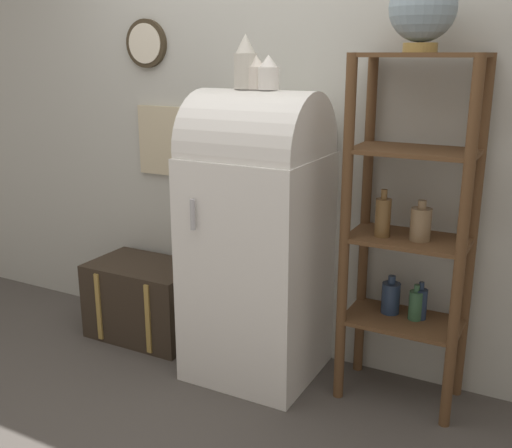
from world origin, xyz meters
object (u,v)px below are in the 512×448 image
object	(u,v)px
refrigerator	(257,232)
vase_right	(268,74)
globe	(423,9)
vase_center	(256,73)
vase_left	(246,63)
suitcase_trunk	(146,300)

from	to	relation	value
refrigerator	vase_right	distance (m)	0.80
globe	vase_center	size ratio (longest dim) A/B	1.99
refrigerator	vase_right	xyz separation A→B (m)	(0.07, -0.01, 0.80)
vase_left	suitcase_trunk	bearing A→B (deg)	176.03
globe	vase_right	distance (m)	0.75
vase_right	vase_center	bearing A→B (deg)	171.05
globe	vase_left	bearing A→B (deg)	-175.49
suitcase_trunk	globe	xyz separation A→B (m)	(1.55, 0.01, 1.63)
vase_right	suitcase_trunk	bearing A→B (deg)	176.06
vase_left	vase_center	distance (m)	0.07
globe	vase_right	bearing A→B (deg)	-173.96
vase_left	vase_center	bearing A→B (deg)	3.14
vase_left	vase_center	world-z (taller)	vase_left
refrigerator	vase_center	size ratio (longest dim) A/B	9.27
vase_left	refrigerator	bearing A→B (deg)	-0.85
vase_center	suitcase_trunk	bearing A→B (deg)	176.53
refrigerator	suitcase_trunk	bearing A→B (deg)	176.28
globe	vase_center	world-z (taller)	globe
suitcase_trunk	vase_center	xyz separation A→B (m)	(0.79, -0.05, 1.36)
vase_left	vase_center	size ratio (longest dim) A/B	1.59
suitcase_trunk	globe	bearing A→B (deg)	0.51
vase_right	refrigerator	bearing A→B (deg)	173.44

